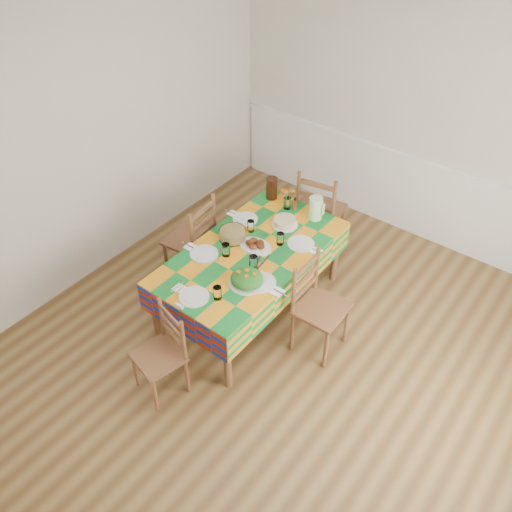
{
  "coord_description": "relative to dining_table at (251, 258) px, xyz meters",
  "views": [
    {
      "loc": [
        1.67,
        -2.45,
        3.8
      ],
      "look_at": [
        -0.43,
        0.26,
        0.87
      ],
      "focal_mm": 38.0,
      "sensor_mm": 36.0,
      "label": 1
    }
  ],
  "objects": [
    {
      "name": "setting_right_far",
      "position": [
        0.25,
        0.31,
        0.1
      ],
      "size": [
        0.46,
        0.26,
        0.12
      ],
      "rotation": [
        0.0,
        0.0,
        -1.57
      ],
      "color": "silver",
      "rests_on": "dining_table"
    },
    {
      "name": "pasta_bowl",
      "position": [
        -0.24,
        0.04,
        0.12
      ],
      "size": [
        0.25,
        0.25,
        0.09
      ],
      "color": "white",
      "rests_on": "dining_table"
    },
    {
      "name": "tea_pitcher",
      "position": [
        -0.35,
        0.79,
        0.19
      ],
      "size": [
        0.11,
        0.11,
        0.23
      ],
      "primitive_type": "cylinder",
      "color": "black",
      "rests_on": "dining_table"
    },
    {
      "name": "wainscot",
      "position": [
        0.62,
        2.05,
        -0.15
      ],
      "size": [
        4.41,
        0.06,
        0.92
      ],
      "color": "white",
      "rests_on": "room"
    },
    {
      "name": "setting_left_near",
      "position": [
        -0.24,
        -0.25,
        0.1
      ],
      "size": [
        0.46,
        0.27,
        0.12
      ],
      "rotation": [
        0.0,
        0.0,
        1.57
      ],
      "color": "silver",
      "rests_on": "dining_table"
    },
    {
      "name": "hot_sauce",
      "position": [
        -0.05,
        0.77,
        0.14
      ],
      "size": [
        0.03,
        0.03,
        0.13
      ],
      "primitive_type": "cylinder",
      "color": "red",
      "rests_on": "dining_table"
    },
    {
      "name": "salad_platter",
      "position": [
        0.23,
        -0.35,
        0.13
      ],
      "size": [
        0.3,
        0.3,
        0.13
      ],
      "color": "silver",
      "rests_on": "dining_table"
    },
    {
      "name": "serving_utensils",
      "position": [
        0.16,
        -0.07,
        0.08
      ],
      "size": [
        0.12,
        0.27,
        0.01
      ],
      "color": "black",
      "rests_on": "dining_table"
    },
    {
      "name": "cake",
      "position": [
        0.02,
        0.5,
        0.11
      ],
      "size": [
        0.25,
        0.25,
        0.07
      ],
      "color": "silver",
      "rests_on": "dining_table"
    },
    {
      "name": "setting_right_near",
      "position": [
        0.27,
        -0.23,
        0.11
      ],
      "size": [
        0.49,
        0.28,
        0.13
      ],
      "rotation": [
        0.0,
        0.0,
        -1.57
      ],
      "color": "silver",
      "rests_on": "dining_table"
    },
    {
      "name": "dining_table",
      "position": [
        0.0,
        0.0,
        0.0
      ],
      "size": [
        0.98,
        1.83,
        0.71
      ],
      "color": "brown",
      "rests_on": "room"
    },
    {
      "name": "room",
      "position": [
        0.62,
        -0.43,
        0.72
      ],
      "size": [
        4.58,
        5.08,
        2.78
      ],
      "color": "brown",
      "rests_on": "ground"
    },
    {
      "name": "chair_near",
      "position": [
        0.01,
        -1.15,
        -0.22
      ],
      "size": [
        0.44,
        0.43,
        0.84
      ],
      "rotation": [
        0.0,
        0.0,
        -0.24
      ],
      "color": "brown",
      "rests_on": "room"
    },
    {
      "name": "setting_near_head",
      "position": [
        0.05,
        -0.7,
        0.1
      ],
      "size": [
        0.4,
        0.27,
        0.12
      ],
      "color": "silver",
      "rests_on": "dining_table"
    },
    {
      "name": "chair_right",
      "position": [
        0.73,
        -0.0,
        -0.17
      ],
      "size": [
        0.41,
        0.43,
        0.95
      ],
      "rotation": [
        0.0,
        0.0,
        1.6
      ],
      "color": "brown",
      "rests_on": "room"
    },
    {
      "name": "flower_vase",
      "position": [
        -0.12,
        0.73,
        0.17
      ],
      "size": [
        0.14,
        0.12,
        0.23
      ],
      "color": "white",
      "rests_on": "dining_table"
    },
    {
      "name": "green_pitcher",
      "position": [
        0.18,
        0.77,
        0.19
      ],
      "size": [
        0.13,
        0.13,
        0.23
      ],
      "primitive_type": "cylinder",
      "color": "#BBEBA6",
      "rests_on": "dining_table"
    },
    {
      "name": "setting_left_far",
      "position": [
        -0.28,
        0.3,
        0.1
      ],
      "size": [
        0.43,
        0.26,
        0.11
      ],
      "rotation": [
        0.0,
        0.0,
        1.57
      ],
      "color": "silver",
      "rests_on": "dining_table"
    },
    {
      "name": "meat_platter",
      "position": [
        -0.0,
        0.07,
        0.1
      ],
      "size": [
        0.31,
        0.22,
        0.06
      ],
      "color": "silver",
      "rests_on": "dining_table"
    },
    {
      "name": "chair_far",
      "position": [
        0.01,
        1.15,
        -0.14
      ],
      "size": [
        0.51,
        0.49,
        1.0
      ],
      "rotation": [
        0.0,
        0.0,
        3.32
      ],
      "color": "brown",
      "rests_on": "room"
    },
    {
      "name": "name_card",
      "position": [
        -0.02,
        -0.88,
        0.09
      ],
      "size": [
        0.08,
        0.03,
        0.02
      ],
      "primitive_type": "cube",
      "color": "silver",
      "rests_on": "dining_table"
    },
    {
      "name": "chair_left",
      "position": [
        -0.72,
        0.01,
        -0.16
      ],
      "size": [
        0.46,
        0.47,
        0.97
      ],
      "rotation": [
        0.0,
        0.0,
        -1.45
      ],
      "color": "brown",
      "rests_on": "room"
    }
  ]
}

